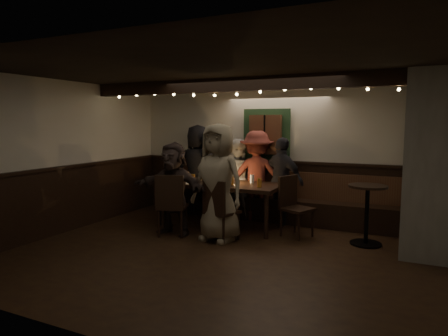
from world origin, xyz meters
The scene contains 13 objects.
room centered at (1.07, 1.42, 1.07)m, with size 6.02×5.01×2.62m.
dining_table centered at (-0.73, 1.40, 0.74)m, with size 2.25×0.97×0.98m.
chair_near_left centered at (-1.16, 0.47, 0.59)m, with size 0.60×0.60×1.04m.
chair_near_right centered at (-0.32, 0.54, 0.56)m, with size 0.55×0.55×0.99m.
chair_end centered at (0.64, 1.39, 0.56)m, with size 0.59×0.59×1.00m.
high_top centered at (1.82, 1.39, 0.59)m, with size 0.59×0.59×0.93m.
person_a centered at (-1.60, 2.18, 0.92)m, with size 0.90×0.59×1.84m, color black.
person_b centered at (-1.28, 2.07, 0.85)m, with size 0.62×0.41×1.71m, color black.
person_c centered at (-0.71, 2.16, 0.79)m, with size 0.76×0.59×1.57m, color beige.
person_d centered at (-0.29, 2.15, 0.86)m, with size 1.12×0.64×1.73m, color maroon.
person_e centered at (0.24, 2.09, 0.81)m, with size 0.95×0.39×1.62m, color #25242A.
person_f centered at (-1.20, 0.62, 0.78)m, with size 1.45×0.46×1.57m, color #342825.
person_g centered at (-0.36, 0.61, 0.94)m, with size 0.92×0.60×1.87m, color #81735B.
Camera 1 is at (2.42, -5.00, 1.88)m, focal length 32.00 mm.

